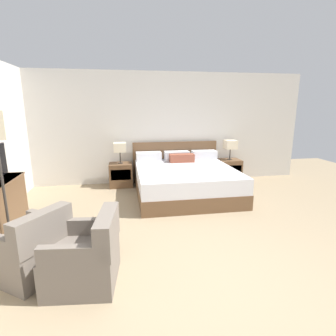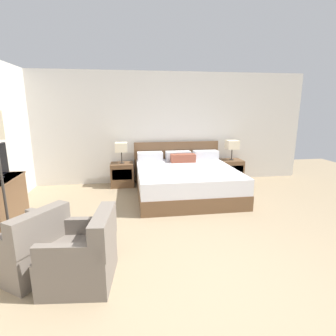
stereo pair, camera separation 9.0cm
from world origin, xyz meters
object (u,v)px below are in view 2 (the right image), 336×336
object	(u,v)px
nightstand_right	(231,171)
table_lamp_right	(232,145)
bed	(185,180)
armchair_by_window	(29,248)
armchair_companion	(83,256)
table_lamp_left	(121,147)
nightstand_left	(122,175)

from	to	relation	value
nightstand_right	table_lamp_right	world-z (taller)	table_lamp_right
bed	armchair_by_window	size ratio (longest dim) A/B	2.25
bed	armchair_companion	size ratio (longest dim) A/B	2.82
nightstand_right	armchair_by_window	distance (m)	4.77
table_lamp_left	armchair_companion	bearing A→B (deg)	-95.55
bed	nightstand_right	xyz separation A→B (m)	(1.32, 0.78, -0.04)
table_lamp_right	nightstand_right	bearing A→B (deg)	-90.00
nightstand_left	armchair_companion	world-z (taller)	armchair_companion
nightstand_left	table_lamp_left	bearing A→B (deg)	90.00
bed	armchair_by_window	world-z (taller)	bed
nightstand_left	table_lamp_left	world-z (taller)	table_lamp_left
nightstand_right	table_lamp_right	distance (m)	0.63
armchair_companion	bed	bearing A→B (deg)	57.90
nightstand_right	armchair_by_window	world-z (taller)	armchair_by_window
table_lamp_right	armchair_by_window	size ratio (longest dim) A/B	0.50
nightstand_right	armchair_companion	xyz separation A→B (m)	(-2.96, -3.40, 0.01)
nightstand_left	table_lamp_right	distance (m)	2.71
nightstand_right	armchair_by_window	size ratio (longest dim) A/B	0.57
armchair_by_window	armchair_companion	bearing A→B (deg)	-21.91
nightstand_left	armchair_companion	distance (m)	3.42
table_lamp_left	armchair_companion	distance (m)	3.47
armchair_by_window	bed	bearing A→B (deg)	46.38
armchair_companion	table_lamp_right	bearing A→B (deg)	48.97
armchair_by_window	armchair_companion	size ratio (longest dim) A/B	1.25
bed	nightstand_left	xyz separation A→B (m)	(-1.32, 0.78, -0.04)
armchair_by_window	table_lamp_right	bearing A→B (deg)	41.38
armchair_companion	armchair_by_window	bearing A→B (deg)	158.09
nightstand_left	table_lamp_left	size ratio (longest dim) A/B	1.14
nightstand_right	table_lamp_left	world-z (taller)	table_lamp_left
table_lamp_left	armchair_companion	xyz separation A→B (m)	(-0.33, -3.40, -0.62)
table_lamp_left	table_lamp_right	distance (m)	2.63
nightstand_right	armchair_companion	bearing A→B (deg)	-131.05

